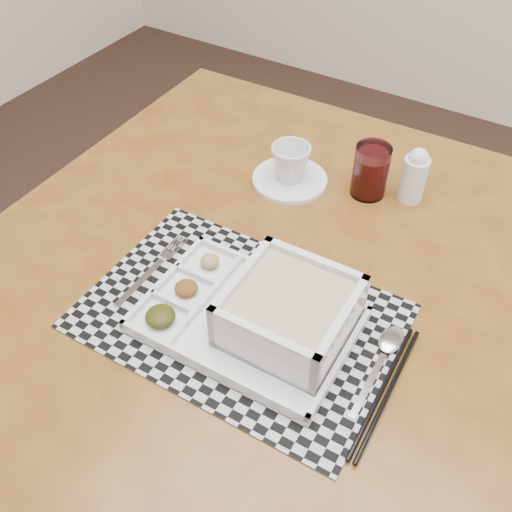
{
  "coord_description": "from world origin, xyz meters",
  "views": [
    {
      "loc": [
        -0.04,
        -0.18,
        1.5
      ],
      "look_at": [
        -0.37,
        0.36,
        0.87
      ],
      "focal_mm": 40.0,
      "sensor_mm": 36.0,
      "label": 1
    }
  ],
  "objects_px": {
    "cup": "(291,163)",
    "creamer_bottle": "(414,176)",
    "juice_glass": "(370,173)",
    "serving_tray": "(276,315)",
    "dining_table": "(283,301)"
  },
  "relations": [
    {
      "from": "serving_tray",
      "to": "cup",
      "type": "xyz_separation_m",
      "value": [
        -0.16,
        0.34,
        0.01
      ]
    },
    {
      "from": "cup",
      "to": "juice_glass",
      "type": "distance_m",
      "value": 0.15
    },
    {
      "from": "serving_tray",
      "to": "juice_glass",
      "type": "distance_m",
      "value": 0.39
    },
    {
      "from": "dining_table",
      "to": "serving_tray",
      "type": "relative_size",
      "value": 3.35
    },
    {
      "from": "dining_table",
      "to": "creamer_bottle",
      "type": "height_order",
      "value": "creamer_bottle"
    },
    {
      "from": "juice_glass",
      "to": "creamer_bottle",
      "type": "relative_size",
      "value": 0.92
    },
    {
      "from": "cup",
      "to": "juice_glass",
      "type": "height_order",
      "value": "juice_glass"
    },
    {
      "from": "serving_tray",
      "to": "juice_glass",
      "type": "xyz_separation_m",
      "value": [
        -0.02,
        0.39,
        0.01
      ]
    },
    {
      "from": "cup",
      "to": "creamer_bottle",
      "type": "bearing_deg",
      "value": 38.9
    },
    {
      "from": "creamer_bottle",
      "to": "juice_glass",
      "type": "bearing_deg",
      "value": -160.61
    },
    {
      "from": "serving_tray",
      "to": "cup",
      "type": "distance_m",
      "value": 0.38
    },
    {
      "from": "dining_table",
      "to": "juice_glass",
      "type": "relative_size",
      "value": 10.42
    },
    {
      "from": "serving_tray",
      "to": "cup",
      "type": "relative_size",
      "value": 4.15
    },
    {
      "from": "juice_glass",
      "to": "dining_table",
      "type": "bearing_deg",
      "value": -97.54
    },
    {
      "from": "serving_tray",
      "to": "juice_glass",
      "type": "bearing_deg",
      "value": 92.39
    }
  ]
}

